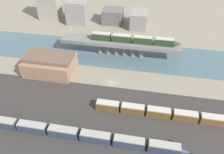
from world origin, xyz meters
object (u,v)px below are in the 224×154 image
Objects in this scene: train_yard_near at (51,130)px; warehouse_building at (50,64)px; train_on_bridge at (135,39)px; train_yard_mid at (162,113)px.

train_yard_near is 38.08m from warehouse_building.
train_yard_near is (-23.64, -55.97, -8.18)m from train_on_bridge.
train_yard_mid is at bearing -69.53° from train_on_bridge.
train_on_bridge reaches higher than train_yard_near.
warehouse_building is (-38.40, -20.95, -5.77)m from train_on_bridge.
train_yard_mid is at bearing -20.11° from warehouse_building.
train_on_bridge is at bearing 28.61° from warehouse_building.
warehouse_building is (-53.54, 19.61, 2.47)m from train_yard_mid.
train_on_bridge reaches higher than warehouse_building.
train_on_bridge is 61.30m from train_yard_near.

